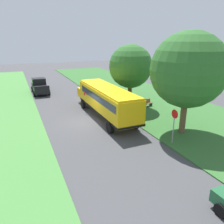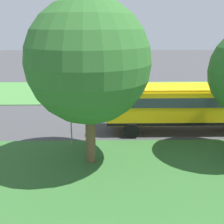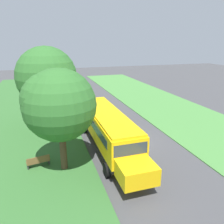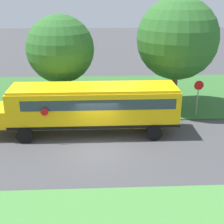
% 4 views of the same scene
% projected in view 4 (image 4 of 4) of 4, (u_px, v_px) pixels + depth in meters
% --- Properties ---
extents(ground_plane, '(120.00, 120.00, 0.00)m').
position_uv_depth(ground_plane, '(98.00, 149.00, 18.35)').
color(ground_plane, '#424244').
extents(grass_verge, '(12.00, 80.00, 0.08)m').
position_uv_depth(grass_verge, '(97.00, 94.00, 27.61)').
color(grass_verge, '#33662D').
rests_on(grass_verge, ground).
extents(school_bus, '(2.85, 12.42, 3.16)m').
position_uv_depth(school_bus, '(89.00, 105.00, 19.69)').
color(school_bus, yellow).
rests_on(school_bus, ground).
extents(oak_tree_beside_bus, '(4.83, 4.83, 7.18)m').
position_uv_depth(oak_tree_beside_bus, '(60.00, 47.00, 22.28)').
color(oak_tree_beside_bus, '#4C3826').
rests_on(oak_tree_beside_bus, ground).
extents(oak_tree_roadside_mid, '(5.99, 5.99, 8.36)m').
position_uv_depth(oak_tree_roadside_mid, '(178.00, 38.00, 22.78)').
color(oak_tree_roadside_mid, brown).
rests_on(oak_tree_roadside_mid, ground).
extents(stop_sign, '(0.08, 0.68, 2.74)m').
position_uv_depth(stop_sign, '(198.00, 94.00, 22.29)').
color(stop_sign, gray).
rests_on(stop_sign, ground).
extents(park_bench, '(1.66, 0.78, 0.92)m').
position_uv_depth(park_bench, '(76.00, 98.00, 25.41)').
color(park_bench, brown).
rests_on(park_bench, ground).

